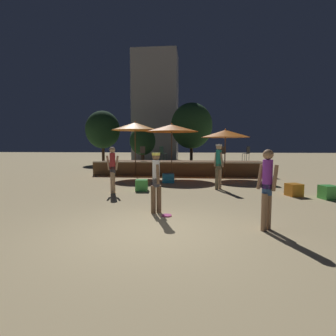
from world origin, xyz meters
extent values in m
plane|color=#D1B784|center=(0.00, 0.00, 0.00)|extent=(120.00, 120.00, 0.00)
cube|color=brown|center=(0.13, 11.42, 0.39)|extent=(10.51, 3.04, 0.78)
cube|color=#CCB793|center=(0.13, 9.93, 0.82)|extent=(10.51, 0.12, 0.08)
cylinder|color=brown|center=(2.71, 9.59, 1.14)|extent=(0.05, 0.05, 2.28)
cone|color=orange|center=(2.71, 9.59, 2.48)|extent=(2.72, 2.72, 0.41)
sphere|color=orange|center=(2.71, 9.59, 2.73)|extent=(0.08, 0.08, 0.08)
cylinder|color=brown|center=(-2.49, 9.82, 1.36)|extent=(0.05, 0.05, 2.71)
cone|color=orange|center=(-2.49, 9.82, 2.94)|extent=(2.72, 2.72, 0.45)
sphere|color=orange|center=(-2.49, 9.82, 3.21)|extent=(0.08, 0.08, 0.08)
cylinder|color=brown|center=(-0.30, 9.49, 1.30)|extent=(0.05, 0.05, 2.60)
cone|color=orange|center=(-0.30, 9.49, 2.80)|extent=(3.00, 3.00, 0.41)
sphere|color=orange|center=(-0.30, 9.49, 3.05)|extent=(0.08, 0.08, 0.08)
cube|color=#4CC651|center=(5.52, 3.91, 0.23)|extent=(0.56, 0.56, 0.47)
cube|color=#2D9EDB|center=(-0.31, 7.40, 0.22)|extent=(0.65, 0.65, 0.43)
cube|color=orange|center=(4.56, 4.37, 0.22)|extent=(0.59, 0.59, 0.45)
cube|color=#4CC651|center=(-1.16, 4.95, 0.23)|extent=(0.52, 0.52, 0.45)
cube|color=white|center=(4.39, 6.80, 0.22)|extent=(0.51, 0.51, 0.44)
cylinder|color=#72664C|center=(1.89, 5.50, 0.44)|extent=(0.13, 0.13, 0.88)
cylinder|color=tan|center=(2.04, 5.61, 0.44)|extent=(0.13, 0.13, 0.88)
cylinder|color=#72664C|center=(1.96, 5.56, 0.96)|extent=(0.23, 0.23, 0.24)
cylinder|color=teal|center=(1.96, 5.56, 1.31)|extent=(0.23, 0.23, 0.67)
cylinder|color=tan|center=(2.08, 5.41, 1.25)|extent=(0.20, 0.22, 0.60)
cylinder|color=tan|center=(1.85, 5.70, 1.25)|extent=(0.15, 0.17, 0.60)
sphere|color=tan|center=(1.96, 5.56, 1.77)|extent=(0.24, 0.24, 0.24)
cylinder|color=white|center=(1.96, 5.56, 1.84)|extent=(0.26, 0.26, 0.07)
cylinder|color=#997051|center=(2.42, 0.27, 0.41)|extent=(0.13, 0.13, 0.81)
cylinder|color=#997051|center=(2.54, 0.39, 0.41)|extent=(0.13, 0.13, 0.81)
cylinder|color=#2D4C7F|center=(2.48, 0.33, 0.89)|extent=(0.21, 0.21, 0.24)
cylinder|color=purple|center=(2.48, 0.33, 1.22)|extent=(0.21, 0.21, 0.62)
cylinder|color=#997051|center=(2.61, 0.21, 1.15)|extent=(0.15, 0.15, 0.56)
cylinder|color=#997051|center=(2.36, 0.45, 1.15)|extent=(0.17, 0.16, 0.56)
sphere|color=#997051|center=(2.48, 0.33, 1.64)|extent=(0.22, 0.22, 0.22)
cylinder|color=brown|center=(-0.16, 1.49, 0.38)|extent=(0.13, 0.13, 0.76)
cylinder|color=brown|center=(-0.02, 1.56, 0.38)|extent=(0.13, 0.13, 0.76)
cylinder|color=#3F3F47|center=(-0.09, 1.52, 0.84)|extent=(0.19, 0.19, 0.24)
cylinder|color=white|center=(-0.09, 1.52, 1.15)|extent=(0.19, 0.19, 0.58)
cylinder|color=brown|center=(-0.02, 1.38, 1.08)|extent=(0.14, 0.17, 0.52)
cylinder|color=brown|center=(-0.16, 1.67, 1.08)|extent=(0.14, 0.19, 0.52)
sphere|color=brown|center=(-0.09, 1.52, 1.54)|extent=(0.21, 0.21, 0.21)
cylinder|color=#D8D14C|center=(-0.09, 1.52, 1.60)|extent=(0.23, 0.23, 0.07)
cylinder|color=tan|center=(-2.16, 4.25, 0.41)|extent=(0.13, 0.13, 0.82)
cylinder|color=tan|center=(-2.16, 4.42, 0.41)|extent=(0.13, 0.13, 0.82)
cylinder|color=#3F3F47|center=(-2.16, 4.34, 0.90)|extent=(0.21, 0.21, 0.24)
cylinder|color=#B22D33|center=(-2.16, 4.34, 1.23)|extent=(0.21, 0.21, 0.63)
cylinder|color=tan|center=(-1.99, 4.33, 1.17)|extent=(0.16, 0.08, 0.56)
cylinder|color=tan|center=(-2.34, 4.34, 1.17)|extent=(0.16, 0.08, 0.56)
sphere|color=tan|center=(-2.16, 4.34, 1.66)|extent=(0.22, 0.22, 0.22)
cylinder|color=#2D3338|center=(4.23, 11.78, 1.09)|extent=(0.02, 0.02, 0.45)
cylinder|color=#2D3338|center=(4.03, 11.56, 1.09)|extent=(0.02, 0.02, 0.45)
cylinder|color=#2D3338|center=(4.46, 11.58, 1.09)|extent=(0.02, 0.02, 0.45)
cylinder|color=#2D3338|center=(4.26, 11.36, 1.09)|extent=(0.02, 0.02, 0.45)
cylinder|color=#2D3338|center=(4.25, 11.57, 1.31)|extent=(0.40, 0.40, 0.02)
cube|color=#2D3338|center=(4.37, 11.46, 1.54)|extent=(0.26, 0.29, 0.45)
cylinder|color=#47474C|center=(-2.55, 12.52, 1.09)|extent=(0.02, 0.02, 0.45)
cylinder|color=#47474C|center=(-2.80, 12.35, 1.09)|extent=(0.02, 0.02, 0.45)
cylinder|color=#47474C|center=(-2.38, 12.27, 1.09)|extent=(0.02, 0.02, 0.45)
cylinder|color=#47474C|center=(-2.63, 12.11, 1.09)|extent=(0.02, 0.02, 0.45)
cylinder|color=#47474C|center=(-2.59, 12.31, 1.31)|extent=(0.40, 0.40, 0.02)
cube|color=#47474C|center=(-2.49, 12.17, 1.54)|extent=(0.31, 0.23, 0.45)
cylinder|color=#2D3338|center=(2.89, 11.30, 1.09)|extent=(0.02, 0.02, 0.45)
cylinder|color=#2D3338|center=(2.59, 11.30, 1.09)|extent=(0.02, 0.02, 0.45)
cylinder|color=#2D3338|center=(2.89, 11.00, 1.09)|extent=(0.02, 0.02, 0.45)
cylinder|color=#2D3338|center=(2.59, 11.00, 1.09)|extent=(0.02, 0.02, 0.45)
cylinder|color=#2D3338|center=(2.74, 11.15, 1.31)|extent=(0.40, 0.40, 0.02)
cube|color=#2D3338|center=(2.74, 10.98, 1.54)|extent=(0.36, 0.03, 0.45)
cylinder|color=#1E4C47|center=(-0.93, 11.24, 1.09)|extent=(0.02, 0.02, 0.45)
cylinder|color=#1E4C47|center=(-0.78, 11.49, 1.09)|extent=(0.02, 0.02, 0.45)
cylinder|color=#1E4C47|center=(-1.19, 11.39, 1.09)|extent=(0.02, 0.02, 0.45)
cylinder|color=#1E4C47|center=(-1.03, 11.65, 1.09)|extent=(0.02, 0.02, 0.45)
cylinder|color=#1E4C47|center=(-0.98, 11.44, 1.31)|extent=(0.40, 0.40, 0.02)
cube|color=#1E4C47|center=(-1.13, 11.53, 1.54)|extent=(0.22, 0.32, 0.45)
cylinder|color=#E54C99|center=(0.22, 1.23, 0.02)|extent=(0.26, 0.26, 0.03)
cylinder|color=#3D2B1C|center=(-3.62, 18.10, 0.58)|extent=(0.28, 0.28, 1.17)
ellipsoid|color=#1E4223|center=(-3.62, 18.10, 2.22)|extent=(2.33, 2.33, 2.56)
cylinder|color=#3D2B1C|center=(0.78, 19.54, 0.96)|extent=(0.28, 0.28, 1.91)
ellipsoid|color=#1E4223|center=(0.78, 19.54, 3.66)|extent=(3.88, 3.88, 4.27)
cylinder|color=#3D2B1C|center=(-7.85, 19.64, 0.93)|extent=(0.28, 0.28, 1.86)
ellipsoid|color=#19381E|center=(-7.85, 19.64, 3.35)|extent=(3.31, 3.31, 3.64)
cube|color=gray|center=(-3.58, 26.39, 6.39)|extent=(5.25, 3.85, 12.78)
camera|label=1|loc=(0.88, -5.40, 1.84)|focal=28.00mm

